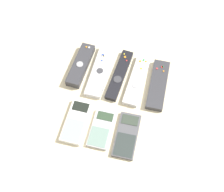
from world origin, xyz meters
TOP-DOWN VIEW (x-y plane):
  - ground_plane at (0.00, 0.00)m, footprint 3.00×3.00m
  - remote_0 at (-0.15, 0.12)m, footprint 0.05×0.18m
  - remote_1 at (-0.07, 0.12)m, footprint 0.07×0.22m
  - remote_2 at (-0.00, 0.13)m, footprint 0.05×0.21m
  - remote_3 at (0.07, 0.12)m, footprint 0.05×0.21m
  - remote_4 at (0.14, 0.12)m, footprint 0.07×0.20m
  - calculator_0 at (-0.09, -0.09)m, footprint 0.07×0.16m
  - calculator_1 at (-0.00, -0.09)m, footprint 0.07×0.14m
  - calculator_2 at (0.09, -0.09)m, footprint 0.08×0.16m

SIDE VIEW (x-z plane):
  - ground_plane at x=0.00m, z-range 0.00..0.00m
  - calculator_1 at x=0.00m, z-range 0.00..0.01m
  - calculator_2 at x=0.09m, z-range 0.00..0.01m
  - remote_3 at x=0.07m, z-range 0.00..0.02m
  - remote_2 at x=0.00m, z-range 0.00..0.02m
  - calculator_0 at x=-0.09m, z-range 0.00..0.02m
  - remote_1 at x=-0.07m, z-range 0.00..0.02m
  - remote_4 at x=0.14m, z-range 0.00..0.02m
  - remote_0 at x=-0.15m, z-range 0.00..0.03m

